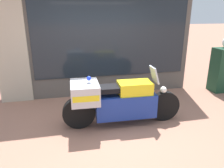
% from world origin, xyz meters
% --- Properties ---
extents(ground_plane, '(60.00, 60.00, 0.00)m').
position_xyz_m(ground_plane, '(0.00, 0.00, 0.00)').
color(ground_plane, '#9E6B56').
extents(shop_building, '(5.20, 0.55, 4.12)m').
position_xyz_m(shop_building, '(-0.36, 2.00, 2.07)').
color(shop_building, '#56514C').
rests_on(shop_building, ground).
extents(window_display, '(3.96, 0.30, 2.10)m').
position_xyz_m(window_display, '(0.32, 2.03, 0.49)').
color(window_display, slate).
rests_on(window_display, ground).
extents(paramedic_motorcycle, '(2.49, 0.74, 1.22)m').
position_xyz_m(paramedic_motorcycle, '(0.04, 0.04, 0.56)').
color(paramedic_motorcycle, black).
rests_on(paramedic_motorcycle, ground).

